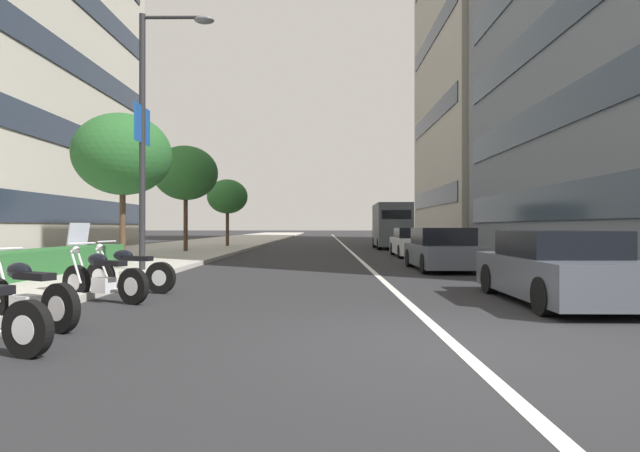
{
  "coord_description": "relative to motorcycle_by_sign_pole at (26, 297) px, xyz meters",
  "views": [
    {
      "loc": [
        -6.01,
        1.56,
        1.41
      ],
      "look_at": [
        11.73,
        1.69,
        1.45
      ],
      "focal_mm": 28.45,
      "sensor_mm": 36.0,
      "label": 1
    }
  ],
  "objects": [
    {
      "name": "ground_plane",
      "position": [
        -1.05,
        -5.74,
        -0.43
      ],
      "size": [
        400.0,
        400.0,
        0.0
      ],
      "primitive_type": "plane",
      "color": "#262628"
    },
    {
      "name": "sidewalk_right_plaza",
      "position": [
        28.95,
        4.76,
        -0.35
      ],
      "size": [
        160.0,
        8.87,
        0.15
      ],
      "primitive_type": "cube",
      "color": "#B2ADA3",
      "rests_on": "ground"
    },
    {
      "name": "lane_centre_stripe",
      "position": [
        33.95,
        -5.74,
        -0.42
      ],
      "size": [
        110.0,
        0.16,
        0.01
      ],
      "primitive_type": "cube",
      "color": "silver",
      "rests_on": "ground"
    },
    {
      "name": "motorcycle_by_sign_pole",
      "position": [
        0.0,
        0.0,
        0.0
      ],
      "size": [
        1.07,
        1.95,
        1.11
      ],
      "rotation": [
        0.0,
        0.0,
        1.1
      ],
      "color": "black",
      "rests_on": "ground"
    },
    {
      "name": "motorcycle_far_end_row",
      "position": [
        2.48,
        0.01,
        0.02
      ],
      "size": [
        1.08,
        2.02,
        1.49
      ],
      "rotation": [
        0.0,
        0.0,
        1.12
      ],
      "color": "black",
      "rests_on": "ground"
    },
    {
      "name": "motorcycle_under_tarp",
      "position": [
        3.83,
        0.02,
        0.0
      ],
      "size": [
        0.73,
        2.1,
        1.11
      ],
      "rotation": [
        0.0,
        0.0,
        1.34
      ],
      "color": "black",
      "rests_on": "ground"
    },
    {
      "name": "car_far_down_avenue",
      "position": [
        2.35,
        -8.51,
        0.21
      ],
      "size": [
        4.17,
        1.89,
        1.34
      ],
      "rotation": [
        0.0,
        0.0,
        -0.01
      ],
      "color": "#4C515B",
      "rests_on": "ground"
    },
    {
      "name": "car_mid_block_traffic",
      "position": [
        9.59,
        -8.07,
        0.22
      ],
      "size": [
        4.13,
        1.91,
        1.39
      ],
      "rotation": [
        0.0,
        0.0,
        0.0
      ],
      "color": "#4C515B",
      "rests_on": "ground"
    },
    {
      "name": "car_approaching_light",
      "position": [
        17.07,
        -8.48,
        0.22
      ],
      "size": [
        4.59,
        1.97,
        1.37
      ],
      "rotation": [
        0.0,
        0.0,
        -0.02
      ],
      "color": "silver",
      "rests_on": "ground"
    },
    {
      "name": "delivery_van_ahead",
      "position": [
        25.8,
        -8.59,
        1.12
      ],
      "size": [
        5.29,
        2.27,
        2.91
      ],
      "rotation": [
        0.0,
        0.0,
        -0.02
      ],
      "color": "#4C5156",
      "rests_on": "ground"
    },
    {
      "name": "street_lamp_with_banners",
      "position": [
        7.89,
        0.88,
        4.29
      ],
      "size": [
        1.26,
        2.23,
        7.57
      ],
      "color": "#232326",
      "rests_on": "sidewalk_right_plaza"
    },
    {
      "name": "clipped_hedge_bed",
      "position": [
        7.09,
        3.36,
        0.06
      ],
      "size": [
        6.93,
        1.1,
        0.67
      ],
      "primitive_type": "cube",
      "color": "#28602D",
      "rests_on": "sidewalk_right_plaza"
    },
    {
      "name": "street_tree_mid_sidewalk",
      "position": [
        12.35,
        3.56,
        3.77
      ],
      "size": [
        3.67,
        3.67,
        5.62
      ],
      "color": "#473323",
      "rests_on": "sidewalk_right_plaza"
    },
    {
      "name": "street_tree_near_plaza_corner",
      "position": [
        19.55,
        3.1,
        3.82
      ],
      "size": [
        3.36,
        3.36,
        5.54
      ],
      "color": "#473323",
      "rests_on": "sidewalk_right_plaza"
    },
    {
      "name": "street_tree_by_lamp_post",
      "position": [
        26.7,
        2.25,
        3.01
      ],
      "size": [
        2.69,
        2.69,
        4.44
      ],
      "color": "#473323",
      "rests_on": "sidewalk_right_plaza"
    }
  ]
}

